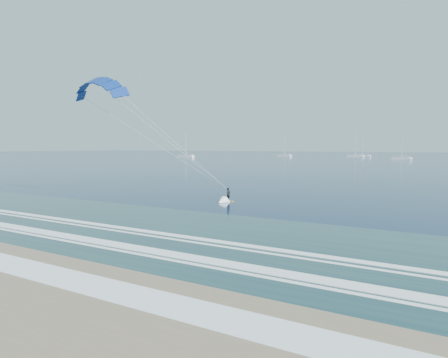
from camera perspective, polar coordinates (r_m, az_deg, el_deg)
name	(u,v)px	position (r m, az deg, el deg)	size (l,w,h in m)	color
ground	(4,260)	(25.73, -28.96, -10.05)	(900.00, 900.00, 0.00)	#071F3D
kitesurfer_rig	(160,134)	(46.31, -9.19, 6.34)	(19.52, 9.13, 15.33)	orange
sailboat_0	(186,156)	(227.15, -5.46, 3.27)	(10.10, 2.40, 13.55)	white
sailboat_1	(284,156)	(241.26, 8.60, 3.31)	(8.39, 2.40, 11.56)	white
sailboat_2	(362,156)	(246.68, 19.09, 3.14)	(9.67, 2.40, 12.90)	white
sailboat_3	(401,158)	(203.02, 24.00, 2.71)	(8.28, 2.40, 11.55)	white
sailboat_8	(355,156)	(242.18, 18.27, 3.14)	(8.90, 2.40, 13.80)	white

